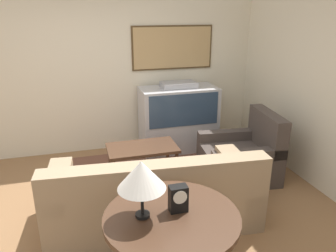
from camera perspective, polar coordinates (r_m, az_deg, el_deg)
The scene contains 11 objects.
ground_plane at distance 3.81m, azimuth -8.66°, elevation -16.18°, with size 12.00×12.00×0.00m, color #8E6642.
wall_back at distance 5.29m, azimuth -12.33°, elevation 9.87°, with size 12.00×0.10×2.70m.
wall_right at distance 4.34m, azimuth 27.26°, elevation 5.97°, with size 0.06×12.00×2.70m.
area_rug at distance 4.64m, azimuth -2.85°, elevation -8.79°, with size 2.16×1.84×0.01m.
tv at distance 5.34m, azimuth 1.80°, elevation 1.35°, with size 1.22×0.59×1.14m.
couch at distance 3.63m, azimuth -2.52°, elevation -12.15°, with size 2.29×1.17×0.86m.
armchair at distance 4.66m, azimuth 12.69°, elevation -5.30°, with size 1.05×0.97×0.91m.
coffee_table at distance 4.50m, azimuth -4.50°, elevation -4.18°, with size 0.95×0.55×0.45m.
console_table at distance 2.59m, azimuth 0.68°, elevation -16.54°, with size 1.04×1.04×0.76m.
table_lamp at distance 2.36m, azimuth -4.65°, elevation -8.58°, with size 0.36×0.36×0.46m.
mantel_clock at distance 2.54m, azimuth 1.79°, elevation -12.50°, with size 0.14×0.10×0.21m.
Camera 1 is at (-0.30, -3.08, 2.22)m, focal length 35.00 mm.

